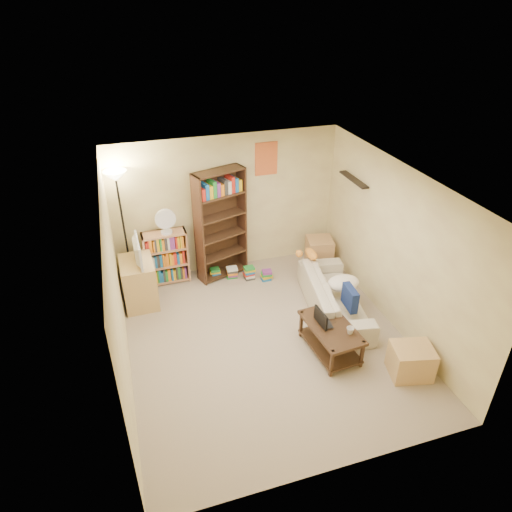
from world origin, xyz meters
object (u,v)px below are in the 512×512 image
at_px(tabby_cat, 309,254).
at_px(tall_bookshelf, 221,223).
at_px(coffee_table, 331,335).
at_px(laptop, 329,322).
at_px(mug, 350,331).
at_px(floor_lamp, 119,197).
at_px(tv_stand, 139,282).
at_px(short_bookshelf, 166,257).
at_px(television, 134,251).
at_px(side_table, 319,252).
at_px(end_cabinet, 411,361).
at_px(desk_fan, 166,221).
at_px(sofa, 334,296).

distance_m(tabby_cat, tall_bookshelf, 1.61).
bearing_deg(coffee_table, laptop, 86.09).
xyz_separation_m(mug, floor_lamp, (-2.77, 2.76, 1.21)).
bearing_deg(tv_stand, short_bookshelf, 43.20).
distance_m(coffee_table, floor_lamp, 3.90).
bearing_deg(tabby_cat, television, 172.18).
height_order(floor_lamp, side_table, floor_lamp).
xyz_separation_m(laptop, floor_lamp, (-2.59, 2.46, 1.25)).
relative_size(laptop, mug, 2.85).
distance_m(laptop, tv_stand, 3.17).
height_order(laptop, television, television).
relative_size(short_bookshelf, end_cabinet, 1.81).
xyz_separation_m(laptop, television, (-2.49, 1.95, 0.52)).
bearing_deg(laptop, desk_fan, 42.93).
distance_m(laptop, television, 3.21).
bearing_deg(mug, coffee_table, 128.75).
xyz_separation_m(sofa, desk_fan, (-2.38, 1.65, 0.92)).
xyz_separation_m(sofa, side_table, (0.38, 1.42, -0.02)).
xyz_separation_m(laptop, tall_bookshelf, (-0.98, 2.38, 0.60)).
relative_size(television, floor_lamp, 0.32).
xyz_separation_m(mug, television, (-2.67, 2.25, 0.48)).
bearing_deg(floor_lamp, tabby_cat, -17.04).
distance_m(sofa, tabby_cat, 0.88).
height_order(sofa, side_table, sofa).
height_order(mug, television, television).
bearing_deg(tall_bookshelf, side_table, -24.31).
bearing_deg(desk_fan, tall_bookshelf, -2.46).
height_order(laptop, end_cabinet, laptop).
relative_size(tabby_cat, laptop, 1.51).
relative_size(laptop, desk_fan, 0.67).
bearing_deg(floor_lamp, side_table, -4.55).
relative_size(coffee_table, tall_bookshelf, 0.53).
bearing_deg(end_cabinet, floor_lamp, 136.28).
bearing_deg(short_bookshelf, tall_bookshelf, -6.31).
xyz_separation_m(short_bookshelf, end_cabinet, (2.81, -3.29, -0.26)).
xyz_separation_m(television, tall_bookshelf, (1.51, 0.42, 0.08)).
distance_m(sofa, coffee_table, 0.97).
height_order(coffee_table, end_cabinet, coffee_table).
relative_size(sofa, coffee_table, 1.96).
bearing_deg(laptop, television, 56.49).
xyz_separation_m(coffee_table, television, (-2.49, 2.03, 0.69)).
relative_size(laptop, end_cabinet, 0.57).
relative_size(television, tall_bookshelf, 0.35).
bearing_deg(sofa, desk_fan, 65.09).
xyz_separation_m(tall_bookshelf, side_table, (1.83, -0.19, -0.79)).
relative_size(mug, floor_lamp, 0.05).
xyz_separation_m(desk_fan, end_cabinet, (2.76, -3.24, -0.98)).
bearing_deg(tall_bookshelf, coffee_table, -86.63).
xyz_separation_m(coffee_table, floor_lamp, (-2.59, 2.54, 1.41)).
xyz_separation_m(sofa, tall_bookshelf, (-1.46, 1.61, 0.77)).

